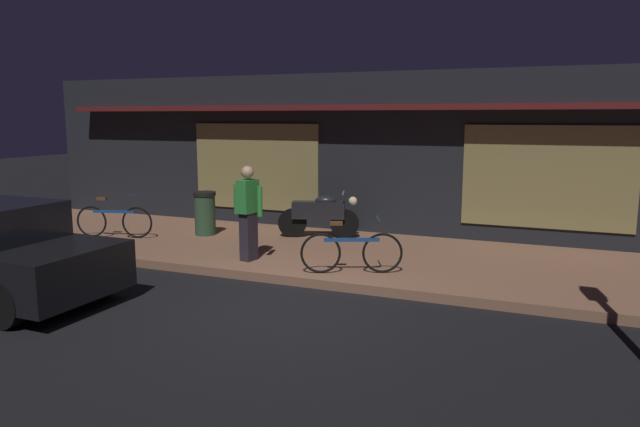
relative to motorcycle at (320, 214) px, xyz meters
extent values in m
plane|color=black|center=(1.17, -4.05, -0.65)|extent=(60.00, 60.00, 0.00)
cube|color=#8C6047|center=(1.17, -1.05, -0.57)|extent=(18.00, 4.00, 0.15)
cube|color=black|center=(1.17, 2.35, 1.15)|extent=(18.00, 2.80, 3.60)
cube|color=olive|center=(-2.03, 0.93, 0.85)|extent=(3.20, 0.04, 2.00)
cube|color=olive|center=(4.37, 0.93, 0.85)|extent=(3.20, 0.04, 2.00)
cube|color=#591919|center=(1.17, 0.70, 2.20)|extent=(16.20, 0.50, 0.12)
cylinder|color=black|center=(-0.56, -0.18, -0.20)|extent=(0.61, 0.30, 0.60)
cylinder|color=black|center=(0.49, 0.16, -0.20)|extent=(0.61, 0.30, 0.60)
cube|color=black|center=(-0.03, -0.01, 0.08)|extent=(1.13, 0.61, 0.36)
ellipsoid|color=black|center=(0.11, 0.04, 0.28)|extent=(0.49, 0.36, 0.20)
sphere|color=#F9EDB7|center=(0.65, 0.21, 0.28)|extent=(0.18, 0.18, 0.18)
cylinder|color=gray|center=(0.46, 0.15, 0.45)|extent=(0.20, 0.53, 0.03)
torus|color=black|center=(-4.45, -1.82, -0.17)|extent=(0.65, 0.22, 0.66)
torus|color=black|center=(-3.49, -1.54, -0.17)|extent=(0.65, 0.22, 0.66)
cube|color=#1E478C|center=(-3.97, -1.68, 0.05)|extent=(0.88, 0.29, 0.06)
cube|color=brown|center=(-4.21, -1.75, 0.32)|extent=(0.21, 0.13, 0.06)
cylinder|color=#1E478C|center=(-3.57, -1.57, 0.40)|extent=(0.14, 0.41, 0.02)
torus|color=black|center=(1.12, -2.66, -0.17)|extent=(0.62, 0.30, 0.66)
torus|color=black|center=(2.04, -2.26, -0.17)|extent=(0.62, 0.30, 0.66)
cube|color=#1E478C|center=(1.58, -2.46, 0.05)|extent=(0.84, 0.40, 0.06)
cube|color=brown|center=(1.35, -2.56, 0.32)|extent=(0.22, 0.15, 0.06)
cylinder|color=#1E478C|center=(1.97, -2.29, 0.40)|extent=(0.19, 0.39, 0.02)
cube|color=#28232D|center=(-0.38, -2.34, -0.07)|extent=(0.24, 0.31, 0.85)
cube|color=#2D8C38|center=(-0.38, -2.34, 0.64)|extent=(0.28, 0.41, 0.58)
sphere|color=tan|center=(-0.38, -2.34, 1.06)|extent=(0.22, 0.22, 0.22)
cylinder|color=#2D8C38|center=(-0.64, -2.30, 0.57)|extent=(0.10, 0.10, 0.52)
cylinder|color=#2D8C38|center=(-0.13, -2.38, 0.57)|extent=(0.10, 0.10, 0.52)
cylinder|color=#2D4C33|center=(-2.38, -0.69, -0.07)|extent=(0.44, 0.44, 0.85)
cylinder|color=black|center=(-2.38, -0.69, 0.39)|extent=(0.48, 0.48, 0.08)
cylinder|color=black|center=(-1.75, -4.60, -0.33)|extent=(0.64, 0.22, 0.64)
cylinder|color=black|center=(-1.77, -6.16, -0.33)|extent=(0.64, 0.22, 0.64)
camera|label=1|loc=(4.70, -11.24, 2.01)|focal=33.15mm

